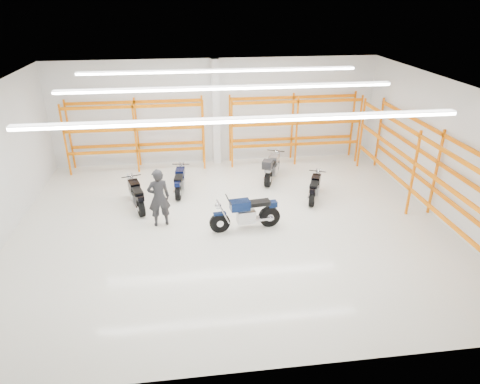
{
  "coord_description": "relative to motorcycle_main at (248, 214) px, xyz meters",
  "views": [
    {
      "loc": [
        -1.3,
        -12.21,
        7.0
      ],
      "look_at": [
        0.35,
        0.5,
        0.95
      ],
      "focal_mm": 32.0,
      "sensor_mm": 36.0,
      "label": 1
    }
  ],
  "objects": [
    {
      "name": "standing_man",
      "position": [
        -2.82,
        0.62,
        0.45
      ],
      "size": [
        0.8,
        0.6,
        1.97
      ],
      "primitive_type": "imported",
      "rotation": [
        0.0,
        0.0,
        3.34
      ],
      "color": "black",
      "rests_on": "ground"
    },
    {
      "name": "pallet_racking_side",
      "position": [
        5.96,
        0.27,
        1.28
      ],
      "size": [
        0.87,
        9.07,
        3.0
      ],
      "color": "orange",
      "rests_on": "ground"
    },
    {
      "name": "motorcycle_back_a",
      "position": [
        -3.69,
        1.92,
        -0.06
      ],
      "size": [
        0.88,
        2.03,
        1.02
      ],
      "color": "black",
      "rests_on": "ground"
    },
    {
      "name": "structural_column",
      "position": [
        -0.52,
        6.09,
        1.72
      ],
      "size": [
        0.32,
        0.32,
        4.5
      ],
      "primitive_type": "cube",
      "color": "white",
      "rests_on": "ground"
    },
    {
      "name": "motorcycle_back_c",
      "position": [
        1.49,
        3.68,
        0.02
      ],
      "size": [
        1.19,
        2.16,
        1.17
      ],
      "color": "black",
      "rests_on": "ground"
    },
    {
      "name": "motorcycle_main",
      "position": [
        0.0,
        0.0,
        0.0
      ],
      "size": [
        2.32,
        0.77,
        1.14
      ],
      "color": "black",
      "rests_on": "ground"
    },
    {
      "name": "motorcycle_back_d",
      "position": [
        2.73,
        1.82,
        -0.1
      ],
      "size": [
        0.95,
        1.77,
        0.93
      ],
      "color": "black",
      "rests_on": "ground"
    },
    {
      "name": "pallet_racking_back_right",
      "position": [
        2.88,
        5.75,
        1.25
      ],
      "size": [
        5.67,
        0.87,
        3.0
      ],
      "color": "orange",
      "rests_on": "ground"
    },
    {
      "name": "room_shell",
      "position": [
        -0.52,
        0.3,
        2.75
      ],
      "size": [
        14.02,
        12.02,
        4.51
      ],
      "color": "silver",
      "rests_on": "ground"
    },
    {
      "name": "motorcycle_back_b",
      "position": [
        -2.18,
        3.01,
        -0.08
      ],
      "size": [
        0.67,
        1.98,
        0.97
      ],
      "color": "black",
      "rests_on": "ground"
    },
    {
      "name": "ground",
      "position": [
        -0.52,
        0.27,
        -0.53
      ],
      "size": [
        14.0,
        14.0,
        0.0
      ],
      "primitive_type": "plane",
      "color": "silver",
      "rests_on": "ground"
    },
    {
      "name": "pallet_racking_back_left",
      "position": [
        -3.92,
        5.75,
        1.25
      ],
      "size": [
        5.67,
        0.87,
        3.0
      ],
      "color": "orange",
      "rests_on": "ground"
    }
  ]
}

